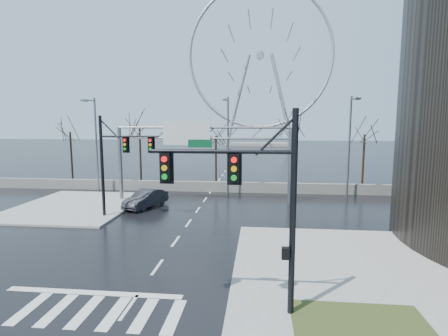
# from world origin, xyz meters

# --- Properties ---
(ground) EXTENTS (260.00, 260.00, 0.00)m
(ground) POSITION_xyz_m (0.00, 0.00, 0.00)
(ground) COLOR black
(ground) RESTS_ON ground
(sidewalk_right_ext) EXTENTS (12.00, 10.00, 0.15)m
(sidewalk_right_ext) POSITION_xyz_m (10.00, 2.00, 0.07)
(sidewalk_right_ext) COLOR gray
(sidewalk_right_ext) RESTS_ON ground
(sidewalk_far) EXTENTS (10.00, 12.00, 0.15)m
(sidewalk_far) POSITION_xyz_m (-11.00, 12.00, 0.07)
(sidewalk_far) COLOR gray
(sidewalk_far) RESTS_ON ground
(grass_strip) EXTENTS (5.00, 4.00, 0.02)m
(grass_strip) POSITION_xyz_m (9.00, -5.00, 0.15)
(grass_strip) COLOR #30421B
(grass_strip) RESTS_ON sidewalk_near
(barrier_wall) EXTENTS (52.00, 0.50, 1.10)m
(barrier_wall) POSITION_xyz_m (0.00, 20.00, 0.55)
(barrier_wall) COLOR slate
(barrier_wall) RESTS_ON ground
(signal_mast_near) EXTENTS (5.52, 0.41, 8.00)m
(signal_mast_near) POSITION_xyz_m (5.14, -4.04, 4.87)
(signal_mast_near) COLOR black
(signal_mast_near) RESTS_ON ground
(signal_mast_far) EXTENTS (4.72, 0.41, 8.00)m
(signal_mast_far) POSITION_xyz_m (-5.87, 8.96, 4.83)
(signal_mast_far) COLOR black
(signal_mast_far) RESTS_ON ground
(sign_gantry) EXTENTS (16.36, 0.40, 7.60)m
(sign_gantry) POSITION_xyz_m (-0.38, 14.96, 5.18)
(sign_gantry) COLOR slate
(sign_gantry) RESTS_ON ground
(streetlight_left) EXTENTS (0.50, 2.55, 10.00)m
(streetlight_left) POSITION_xyz_m (-12.00, 18.16, 5.89)
(streetlight_left) COLOR slate
(streetlight_left) RESTS_ON ground
(streetlight_mid) EXTENTS (0.50, 2.55, 10.00)m
(streetlight_mid) POSITION_xyz_m (2.00, 18.16, 5.89)
(streetlight_mid) COLOR slate
(streetlight_mid) RESTS_ON ground
(streetlight_right) EXTENTS (0.50, 2.55, 10.00)m
(streetlight_right) POSITION_xyz_m (14.00, 18.16, 5.89)
(streetlight_right) COLOR slate
(streetlight_right) RESTS_ON ground
(tree_far_left) EXTENTS (3.50, 3.50, 7.00)m
(tree_far_left) POSITION_xyz_m (-18.00, 24.00, 5.57)
(tree_far_left) COLOR black
(tree_far_left) RESTS_ON ground
(tree_left) EXTENTS (3.75, 3.75, 7.50)m
(tree_left) POSITION_xyz_m (-9.00, 23.50, 5.98)
(tree_left) COLOR black
(tree_left) RESTS_ON ground
(tree_center) EXTENTS (3.25, 3.25, 6.50)m
(tree_center) POSITION_xyz_m (0.00, 24.50, 5.17)
(tree_center) COLOR black
(tree_center) RESTS_ON ground
(tree_right) EXTENTS (3.90, 3.90, 7.80)m
(tree_right) POSITION_xyz_m (9.00, 23.50, 6.22)
(tree_right) COLOR black
(tree_right) RESTS_ON ground
(tree_far_right) EXTENTS (3.40, 3.40, 6.80)m
(tree_far_right) POSITION_xyz_m (17.00, 24.00, 5.41)
(tree_far_right) COLOR black
(tree_far_right) RESTS_ON ground
(ferris_wheel) EXTENTS (45.00, 6.00, 50.91)m
(ferris_wheel) POSITION_xyz_m (5.00, 95.00, 26.13)
(ferris_wheel) COLOR gray
(ferris_wheel) RESTS_ON ground
(car) EXTENTS (3.10, 4.99, 1.55)m
(car) POSITION_xyz_m (-4.74, 12.48, 0.78)
(car) COLOR black
(car) RESTS_ON ground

